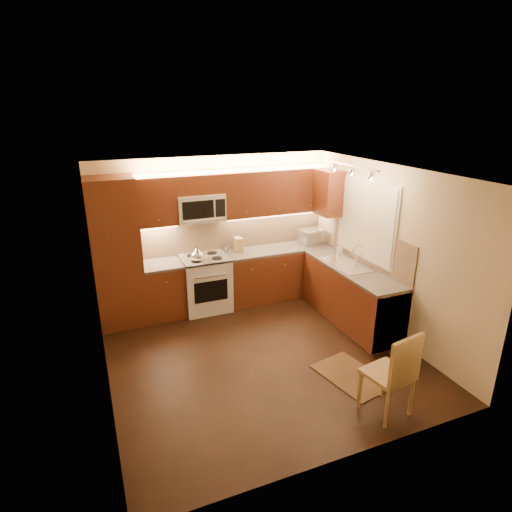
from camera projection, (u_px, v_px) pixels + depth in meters
name	position (u px, v px, depth m)	size (l,w,h in m)	color
floor	(261.00, 355.00, 5.93)	(4.00, 4.00, 0.01)	black
ceiling	(262.00, 173.00, 5.10)	(4.00, 4.00, 0.01)	beige
wall_back	(215.00, 231.00, 7.26)	(4.00, 0.01, 2.50)	#C7B792
wall_front	(350.00, 348.00, 3.77)	(4.00, 0.01, 2.50)	#C7B792
wall_left	(97.00, 295.00, 4.80)	(0.01, 4.00, 2.50)	#C7B792
wall_right	(388.00, 252.00, 6.23)	(0.01, 4.00, 2.50)	#C7B792
pantry	(116.00, 254.00, 6.44)	(0.70, 0.60, 2.30)	#4B2310
base_cab_back_left	(164.00, 291.00, 6.92)	(0.62, 0.60, 0.86)	#4B2310
counter_back_left	(162.00, 265.00, 6.77)	(0.62, 0.60, 0.04)	#3B3835
base_cab_back_right	(278.00, 273.00, 7.65)	(1.92, 0.60, 0.86)	#4B2310
counter_back_right	(278.00, 249.00, 7.49)	(1.92, 0.60, 0.04)	#3B3835
base_cab_right	(350.00, 295.00, 6.75)	(0.60, 2.00, 0.86)	#4B2310
counter_right	(353.00, 269.00, 6.60)	(0.60, 2.00, 0.04)	#3B3835
dishwasher	(378.00, 314.00, 6.14)	(0.58, 0.60, 0.84)	silver
backsplash_back	(235.00, 231.00, 7.39)	(3.30, 0.02, 0.60)	tan
backsplash_right	(370.00, 247.00, 6.59)	(0.02, 2.00, 0.60)	tan
upper_cab_back_left	(155.00, 201.00, 6.54)	(0.62, 0.35, 0.75)	#4B2310
upper_cab_back_right	(276.00, 192.00, 7.27)	(1.92, 0.35, 0.75)	#4B2310
upper_cab_bridge	(199.00, 184.00, 6.72)	(0.76, 0.35, 0.31)	#4B2310
upper_cab_right_corner	(329.00, 193.00, 7.18)	(0.35, 0.50, 0.75)	#4B2310
stove	(205.00, 283.00, 7.13)	(0.76, 0.65, 0.92)	silver
microwave	(200.00, 207.00, 6.83)	(0.76, 0.38, 0.44)	silver
window_frame	(366.00, 219.00, 6.59)	(0.03, 1.44, 1.24)	silver
window_blinds	(365.00, 220.00, 6.58)	(0.02, 1.36, 1.16)	silver
sink	(348.00, 260.00, 6.70)	(0.52, 0.86, 0.15)	silver
faucet	(358.00, 254.00, 6.74)	(0.20, 0.04, 0.30)	silver
track_light_bar	(352.00, 166.00, 6.02)	(0.04, 1.20, 0.03)	silver
kettle	(197.00, 254.00, 6.76)	(0.21, 0.21, 0.24)	silver
toaster_oven	(311.00, 236.00, 7.70)	(0.43, 0.32, 0.26)	silver
knife_block	(238.00, 245.00, 7.29)	(0.11, 0.18, 0.24)	#A97E4C
spice_jar_a	(226.00, 249.00, 7.28)	(0.05, 0.05, 0.10)	silver
spice_jar_b	(238.00, 247.00, 7.40)	(0.04, 0.04, 0.09)	brown
spice_jar_c	(229.00, 247.00, 7.39)	(0.04, 0.04, 0.10)	silver
spice_jar_d	(239.00, 246.00, 7.45)	(0.05, 0.05, 0.10)	olive
soap_bottle	(340.00, 249.00, 7.17)	(0.08, 0.08, 0.17)	silver
rug	(351.00, 376.00, 5.46)	(0.62, 0.92, 0.01)	black
dining_chair	(388.00, 372.00, 4.68)	(0.46, 0.46, 1.03)	#A97E4C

